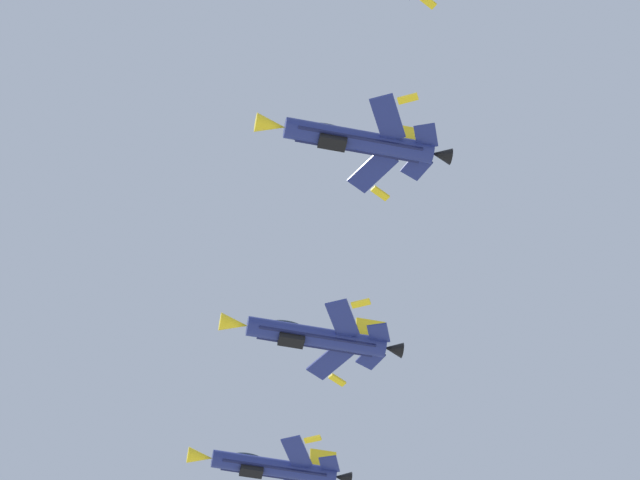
# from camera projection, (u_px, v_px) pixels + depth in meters

# --- Properties ---
(fighter_jet_left_wing) EXTENTS (15.96, 10.59, 4.37)m
(fighter_jet_left_wing) POSITION_uv_depth(u_px,v_px,m) (355.00, 140.00, 109.66)
(fighter_jet_left_wing) COLOR navy
(fighter_jet_right_wing) EXTENTS (15.96, 10.58, 4.38)m
(fighter_jet_right_wing) POSITION_uv_depth(u_px,v_px,m) (313.00, 336.00, 117.90)
(fighter_jet_right_wing) COLOR navy
(fighter_jet_left_outer) EXTENTS (15.96, 10.60, 4.37)m
(fighter_jet_left_outer) POSITION_uv_depth(u_px,v_px,m) (271.00, 467.00, 132.23)
(fighter_jet_left_outer) COLOR navy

